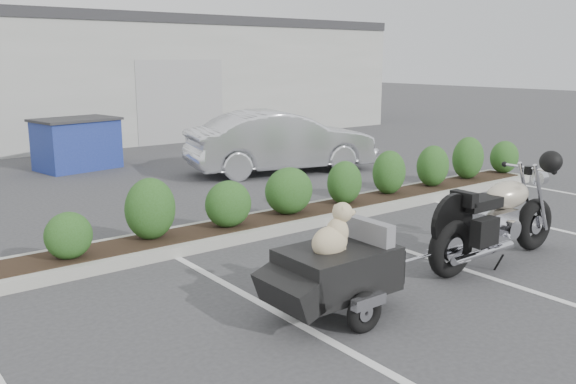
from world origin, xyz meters
TOP-DOWN VIEW (x-y plane):
  - ground at (0.00, 0.00)m, footprint 90.00×90.00m
  - planter_kerb at (1.00, 2.20)m, footprint 12.00×1.00m
  - building at (0.00, 17.00)m, footprint 26.00×10.00m
  - motorcycle at (1.74, -1.01)m, footprint 2.57×0.87m
  - pet_trailer at (-1.05, -0.99)m, footprint 2.04×1.13m
  - sedan at (3.44, 5.95)m, footprint 4.65×2.55m
  - dumpster at (-0.26, 9.30)m, footprint 2.08×1.60m

SIDE VIEW (x-z plane):
  - ground at x=0.00m, z-range 0.00..0.00m
  - planter_kerb at x=1.00m, z-range 0.00..0.15m
  - pet_trailer at x=-1.05m, z-range -0.10..1.13m
  - motorcycle at x=1.74m, z-range -0.15..1.33m
  - dumpster at x=-0.26m, z-range 0.01..1.24m
  - sedan at x=3.44m, z-range 0.00..1.45m
  - building at x=0.00m, z-range 0.00..4.00m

